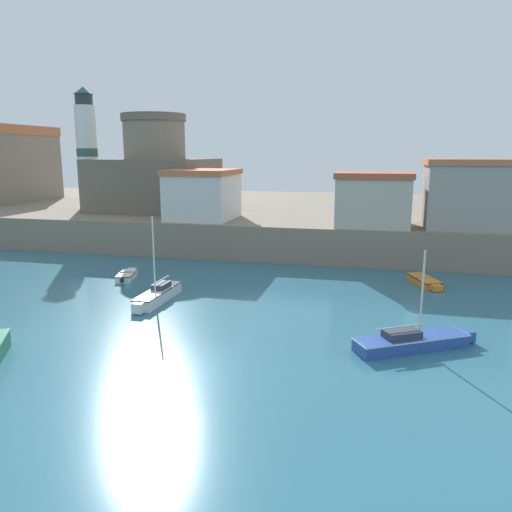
{
  "coord_description": "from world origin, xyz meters",
  "views": [
    {
      "loc": [
        8.28,
        -18.8,
        9.44
      ],
      "look_at": [
        -0.15,
        16.1,
        2.0
      ],
      "focal_mm": 35.0,
      "sensor_mm": 36.0,
      "label": 1
    }
  ],
  "objects_px": {
    "dinghy_orange_2": "(425,281)",
    "fortress": "(156,176)",
    "sailboat_white_0": "(158,294)",
    "dinghy_white_3": "(127,275)",
    "harbor_shed_near_wharf": "(373,199)",
    "harbor_shed_mid_row": "(471,194)",
    "sailboat_blue_4": "(413,341)",
    "harbor_shed_far_end": "(203,194)",
    "lighthouse": "(87,150)"
  },
  "relations": [
    {
      "from": "harbor_shed_mid_row",
      "to": "harbor_shed_far_end",
      "type": "bearing_deg",
      "value": 178.93
    },
    {
      "from": "sailboat_white_0",
      "to": "harbor_shed_mid_row",
      "type": "height_order",
      "value": "harbor_shed_mid_row"
    },
    {
      "from": "dinghy_white_3",
      "to": "dinghy_orange_2",
      "type": "bearing_deg",
      "value": 9.33
    },
    {
      "from": "sailboat_white_0",
      "to": "dinghy_white_3",
      "type": "relative_size",
      "value": 1.62
    },
    {
      "from": "harbor_shed_near_wharf",
      "to": "dinghy_white_3",
      "type": "bearing_deg",
      "value": -148.39
    },
    {
      "from": "sailboat_white_0",
      "to": "fortress",
      "type": "distance_m",
      "value": 26.88
    },
    {
      "from": "dinghy_white_3",
      "to": "harbor_shed_far_end",
      "type": "bearing_deg",
      "value": 80.71
    },
    {
      "from": "sailboat_blue_4",
      "to": "lighthouse",
      "type": "relative_size",
      "value": 0.45
    },
    {
      "from": "fortress",
      "to": "lighthouse",
      "type": "height_order",
      "value": "lighthouse"
    },
    {
      "from": "lighthouse",
      "to": "dinghy_white_3",
      "type": "bearing_deg",
      "value": -52.36
    },
    {
      "from": "harbor_shed_mid_row",
      "to": "harbor_shed_far_end",
      "type": "distance_m",
      "value": 24.01
    },
    {
      "from": "lighthouse",
      "to": "harbor_shed_near_wharf",
      "type": "height_order",
      "value": "lighthouse"
    },
    {
      "from": "dinghy_orange_2",
      "to": "sailboat_blue_4",
      "type": "bearing_deg",
      "value": -97.27
    },
    {
      "from": "fortress",
      "to": "harbor_shed_near_wharf",
      "type": "relative_size",
      "value": 1.84
    },
    {
      "from": "dinghy_orange_2",
      "to": "harbor_shed_near_wharf",
      "type": "xyz_separation_m",
      "value": [
        -4.0,
        7.45,
        5.23
      ]
    },
    {
      "from": "sailboat_white_0",
      "to": "fortress",
      "type": "relative_size",
      "value": 0.46
    },
    {
      "from": "fortress",
      "to": "sailboat_blue_4",
      "type": "bearing_deg",
      "value": -46.99
    },
    {
      "from": "dinghy_orange_2",
      "to": "fortress",
      "type": "distance_m",
      "value": 32.57
    },
    {
      "from": "dinghy_white_3",
      "to": "sailboat_blue_4",
      "type": "height_order",
      "value": "sailboat_blue_4"
    },
    {
      "from": "fortress",
      "to": "harbor_shed_mid_row",
      "type": "xyz_separation_m",
      "value": [
        32.0,
        -7.27,
        -0.82
      ]
    },
    {
      "from": "sailboat_blue_4",
      "to": "harbor_shed_mid_row",
      "type": "height_order",
      "value": "harbor_shed_mid_row"
    },
    {
      "from": "sailboat_blue_4",
      "to": "harbor_shed_near_wharf",
      "type": "height_order",
      "value": "harbor_shed_near_wharf"
    },
    {
      "from": "dinghy_orange_2",
      "to": "dinghy_white_3",
      "type": "relative_size",
      "value": 1.2
    },
    {
      "from": "sailboat_white_0",
      "to": "harbor_shed_near_wharf",
      "type": "height_order",
      "value": "harbor_shed_near_wharf"
    },
    {
      "from": "lighthouse",
      "to": "harbor_shed_mid_row",
      "type": "relative_size",
      "value": 1.75
    },
    {
      "from": "dinghy_orange_2",
      "to": "sailboat_blue_4",
      "type": "height_order",
      "value": "sailboat_blue_4"
    },
    {
      "from": "sailboat_blue_4",
      "to": "sailboat_white_0",
      "type": "bearing_deg",
      "value": 163.97
    },
    {
      "from": "lighthouse",
      "to": "sailboat_white_0",
      "type": "bearing_deg",
      "value": -50.86
    },
    {
      "from": "dinghy_white_3",
      "to": "harbor_shed_far_end",
      "type": "distance_m",
      "value": 13.31
    },
    {
      "from": "sailboat_white_0",
      "to": "lighthouse",
      "type": "distance_m",
      "value": 31.16
    },
    {
      "from": "harbor_shed_near_wharf",
      "to": "harbor_shed_mid_row",
      "type": "distance_m",
      "value": 8.04
    },
    {
      "from": "sailboat_blue_4",
      "to": "lighthouse",
      "type": "height_order",
      "value": "lighthouse"
    },
    {
      "from": "sailboat_white_0",
      "to": "sailboat_blue_4",
      "type": "height_order",
      "value": "sailboat_white_0"
    },
    {
      "from": "sailboat_blue_4",
      "to": "dinghy_orange_2",
      "type": "bearing_deg",
      "value": 82.73
    },
    {
      "from": "harbor_shed_far_end",
      "to": "lighthouse",
      "type": "bearing_deg",
      "value": 159.05
    },
    {
      "from": "fortress",
      "to": "harbor_shed_far_end",
      "type": "relative_size",
      "value": 1.65
    },
    {
      "from": "fortress",
      "to": "harbor_shed_mid_row",
      "type": "distance_m",
      "value": 32.82
    },
    {
      "from": "dinghy_orange_2",
      "to": "harbor_shed_far_end",
      "type": "bearing_deg",
      "value": 157.09
    },
    {
      "from": "dinghy_orange_2",
      "to": "harbor_shed_mid_row",
      "type": "bearing_deg",
      "value": 63.42
    },
    {
      "from": "sailboat_blue_4",
      "to": "harbor_shed_near_wharf",
      "type": "relative_size",
      "value": 0.93
    },
    {
      "from": "dinghy_orange_2",
      "to": "sailboat_blue_4",
      "type": "distance_m",
      "value": 13.08
    },
    {
      "from": "harbor_shed_near_wharf",
      "to": "lighthouse",
      "type": "bearing_deg",
      "value": 167.44
    },
    {
      "from": "dinghy_white_3",
      "to": "harbor_shed_far_end",
      "type": "relative_size",
      "value": 0.47
    },
    {
      "from": "sailboat_blue_4",
      "to": "harbor_shed_near_wharf",
      "type": "bearing_deg",
      "value": 96.54
    },
    {
      "from": "lighthouse",
      "to": "harbor_shed_mid_row",
      "type": "height_order",
      "value": "lighthouse"
    },
    {
      "from": "fortress",
      "to": "sailboat_white_0",
      "type": "bearing_deg",
      "value": -65.59
    },
    {
      "from": "dinghy_orange_2",
      "to": "lighthouse",
      "type": "distance_m",
      "value": 39.97
    },
    {
      "from": "harbor_shed_mid_row",
      "to": "fortress",
      "type": "bearing_deg",
      "value": 167.21
    },
    {
      "from": "lighthouse",
      "to": "harbor_shed_mid_row",
      "type": "bearing_deg",
      "value": -9.34
    },
    {
      "from": "fortress",
      "to": "harbor_shed_near_wharf",
      "type": "height_order",
      "value": "fortress"
    }
  ]
}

